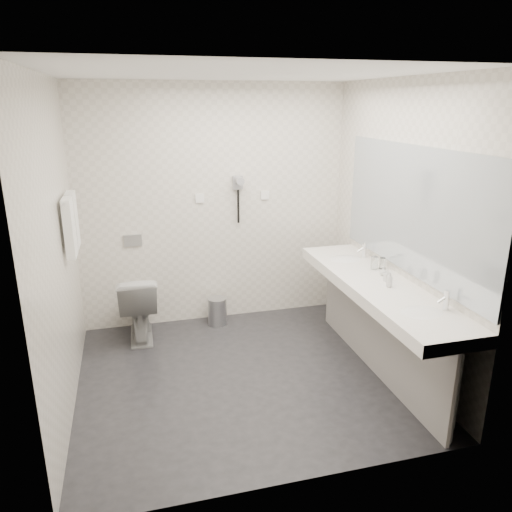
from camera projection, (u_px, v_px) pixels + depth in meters
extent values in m
plane|color=#252429|center=(244.00, 376.00, 4.30)|extent=(2.80, 2.80, 0.00)
plane|color=white|center=(241.00, 73.00, 3.54)|extent=(2.80, 2.80, 0.00)
plane|color=silver|center=(214.00, 207.00, 5.12)|extent=(2.80, 0.00, 2.80)
plane|color=silver|center=(297.00, 300.00, 2.72)|extent=(2.80, 0.00, 2.80)
plane|color=silver|center=(57.00, 252.00, 3.58)|extent=(0.00, 2.60, 2.60)
plane|color=silver|center=(399.00, 228.00, 4.26)|extent=(0.00, 2.60, 2.60)
cube|color=white|center=(378.00, 287.00, 4.14)|extent=(0.55, 2.20, 0.10)
cube|color=gray|center=(377.00, 332.00, 4.28)|extent=(0.03, 2.15, 0.75)
cylinder|color=silver|center=(454.00, 398.00, 3.33)|extent=(0.06, 0.06, 0.75)
cylinder|color=silver|center=(332.00, 290.00, 5.24)|extent=(0.06, 0.06, 0.75)
cube|color=#B2BCC6|center=(412.00, 210.00, 4.01)|extent=(0.02, 2.20, 1.05)
ellipsoid|color=white|center=(422.00, 314.00, 3.53)|extent=(0.40, 0.31, 0.05)
ellipsoid|color=white|center=(345.00, 260.00, 4.73)|extent=(0.40, 0.31, 0.05)
cylinder|color=silver|center=(447.00, 300.00, 3.55)|extent=(0.04, 0.04, 0.15)
cylinder|color=silver|center=(364.00, 250.00, 4.75)|extent=(0.04, 0.04, 0.15)
imported|color=beige|center=(387.00, 275.00, 4.12)|extent=(0.05, 0.05, 0.11)
imported|color=beige|center=(383.00, 271.00, 4.27)|extent=(0.09, 0.09, 0.08)
imported|color=beige|center=(390.00, 279.00, 3.99)|extent=(0.05, 0.05, 0.13)
cylinder|color=silver|center=(374.00, 263.00, 4.42)|extent=(0.08, 0.08, 0.12)
cylinder|color=silver|center=(383.00, 263.00, 4.43)|extent=(0.06, 0.06, 0.10)
imported|color=white|center=(139.00, 306.00, 4.92)|extent=(0.39, 0.68, 0.68)
cube|color=#B2B5BA|center=(133.00, 240.00, 4.99)|extent=(0.18, 0.02, 0.12)
cylinder|color=#B2B5BA|center=(217.00, 312.00, 5.27)|extent=(0.23, 0.23, 0.28)
cylinder|color=#B2B5BA|center=(217.00, 299.00, 5.22)|extent=(0.20, 0.20, 0.02)
cylinder|color=silver|center=(67.00, 198.00, 4.01)|extent=(0.02, 0.62, 0.02)
cube|color=white|center=(69.00, 228.00, 3.95)|extent=(0.07, 0.24, 0.48)
cube|color=white|center=(73.00, 220.00, 4.20)|extent=(0.07, 0.24, 0.48)
cube|color=#95959B|center=(238.00, 183.00, 5.07)|extent=(0.10, 0.04, 0.14)
cylinder|color=#95959B|center=(239.00, 181.00, 5.00)|extent=(0.08, 0.14, 0.08)
cylinder|color=black|center=(238.00, 206.00, 5.14)|extent=(0.02, 0.02, 0.35)
cube|color=white|center=(200.00, 198.00, 5.04)|extent=(0.09, 0.02, 0.09)
cube|color=white|center=(265.00, 195.00, 5.21)|extent=(0.09, 0.02, 0.09)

